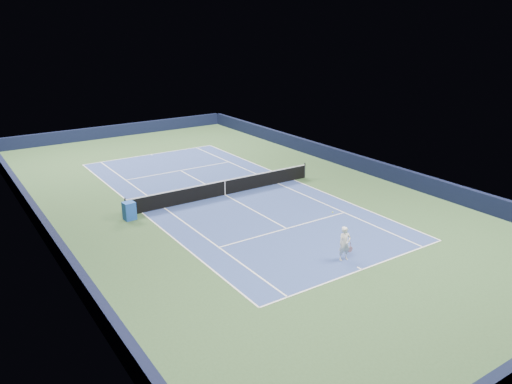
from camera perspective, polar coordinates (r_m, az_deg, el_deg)
ground at (r=31.34m, az=-3.56°, el=-0.34°), size 40.00×40.00×0.00m
wall_far at (r=48.76m, az=-15.57°, el=6.77°), size 22.00×0.35×1.10m
wall_right at (r=37.54m, az=10.83°, el=3.54°), size 0.35×40.00×1.10m
wall_left at (r=27.71m, az=-23.29°, el=-3.42°), size 0.35×40.00×1.10m
court_surface at (r=31.34m, az=-3.56°, el=-0.33°), size 10.97×23.77×0.01m
baseline_far at (r=41.61m, az=-11.92°, el=4.23°), size 10.97×0.08×0.00m
baseline_near at (r=22.71m, az=12.02°, el=-8.67°), size 10.97×0.08×0.00m
sideline_doubles_right at (r=34.27m, az=4.36°, el=1.38°), size 0.08×23.77×0.00m
sideline_doubles_left at (r=29.15m, az=-12.90°, el=-2.33°), size 0.08×23.77×0.00m
sideline_singles_right at (r=33.48m, az=2.52°, el=0.99°), size 0.08×23.77×0.00m
sideline_singles_left at (r=29.62m, az=-10.44°, el=-1.80°), size 0.08×23.77×0.00m
service_line_far at (r=36.75m, az=-8.64°, el=2.45°), size 8.23×0.08×0.00m
service_line_near at (r=26.38m, az=3.53°, el=-4.18°), size 8.23×0.08×0.00m
center_service_line at (r=31.34m, az=-3.56°, el=-0.32°), size 0.08×12.80×0.00m
center_mark_far at (r=41.47m, az=-11.84°, el=4.19°), size 0.08×0.30×0.00m
center_mark_near at (r=22.80m, az=11.75°, el=-8.53°), size 0.08×0.30×0.00m
tennis_net at (r=31.18m, az=-3.58°, el=0.53°), size 12.90×0.10×1.07m
sponsor_cube at (r=28.21m, az=-14.28°, el=-2.10°), size 0.66×0.61×1.01m
tennis_player at (r=23.08m, az=10.11°, el=-5.83°), size 0.79×1.28×2.03m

